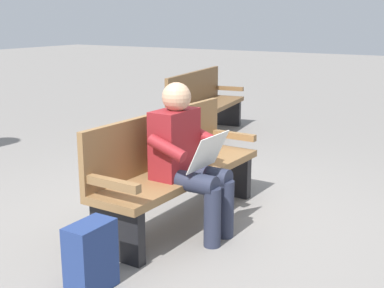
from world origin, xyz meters
TOP-DOWN VIEW (x-y plane):
  - ground_plane at (0.00, 0.00)m, footprint 40.00×40.00m
  - bench_near at (-0.00, -0.07)m, footprint 1.81×0.53m
  - person_seated at (0.17, 0.16)m, footprint 0.58×0.58m
  - backpack at (1.22, 0.11)m, footprint 0.31×0.22m
  - bench_far at (-2.87, -1.44)m, footprint 1.85×0.73m

SIDE VIEW (x-z plane):
  - ground_plane at x=0.00m, z-range 0.00..0.00m
  - backpack at x=1.22m, z-range 0.00..0.44m
  - bench_near at x=0.00m, z-range 0.01..0.91m
  - bench_far at x=-2.87m, z-range 0.01..0.91m
  - person_seated at x=0.17m, z-range 0.04..1.22m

